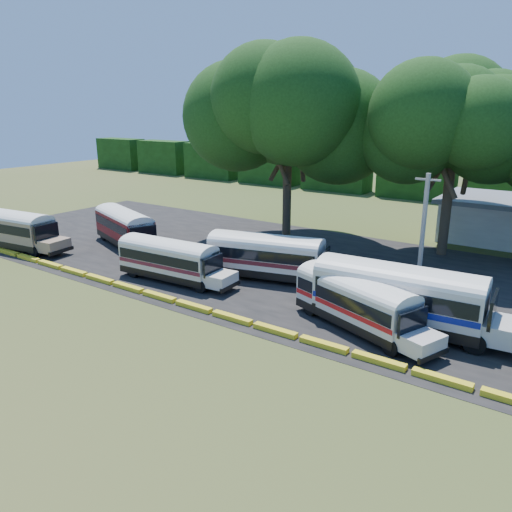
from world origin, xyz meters
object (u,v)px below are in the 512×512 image
Objects in this scene: tree_west at (288,110)px; bus_cream_west at (170,258)px; bus_beige at (13,227)px; bus_red at (125,225)px; bus_white_red at (357,300)px.

bus_cream_west is at bearing -90.93° from tree_west.
bus_cream_west is (17.21, 1.74, -0.23)m from bus_beige.
bus_beige is at bearing -119.65° from bus_red.
bus_white_red is at bearing -47.43° from tree_west.
bus_cream_west is at bearing -159.23° from bus_white_red.
bus_beige is 0.63× the size of tree_west.
bus_beige reaches higher than bus_white_red.
bus_beige is 1.13× the size of bus_cream_west.
bus_red is 0.61× the size of tree_west.
bus_beige reaches higher than bus_red.
bus_beige is at bearing -135.59° from tree_west.
bus_white_red is (14.27, 0.10, 0.01)m from bus_cream_west.
bus_red reaches higher than bus_cream_west.
bus_white_red is 0.56× the size of tree_west.
tree_west is at bearing 66.88° from bus_red.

